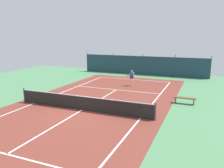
% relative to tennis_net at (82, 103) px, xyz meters
% --- Properties ---
extents(ground_plane, '(36.00, 36.00, 0.00)m').
position_rel_tennis_net_xyz_m(ground_plane, '(0.00, 0.00, -0.51)').
color(ground_plane, '#4C8456').
extents(court_surface, '(11.02, 26.60, 0.01)m').
position_rel_tennis_net_xyz_m(court_surface, '(0.00, 0.00, -0.51)').
color(court_surface, brown).
rests_on(court_surface, ground).
extents(tennis_net, '(10.12, 0.10, 1.10)m').
position_rel_tennis_net_xyz_m(tennis_net, '(0.00, 0.00, 0.00)').
color(tennis_net, black).
rests_on(tennis_net, ground).
extents(back_fence, '(16.30, 0.98, 2.70)m').
position_rel_tennis_net_xyz_m(back_fence, '(-0.00, 16.06, 0.16)').
color(back_fence, '#1E3D4C').
rests_on(back_fence, ground).
extents(tennis_player, '(0.80, 0.68, 1.64)m').
position_rel_tennis_net_xyz_m(tennis_player, '(0.75, 8.70, 0.45)').
color(tennis_player, beige).
rests_on(tennis_player, ground).
extents(tennis_ball_near_player, '(0.07, 0.07, 0.07)m').
position_rel_tennis_net_xyz_m(tennis_ball_near_player, '(-4.04, 2.29, -0.48)').
color(tennis_ball_near_player, '#CCDB33').
rests_on(tennis_ball_near_player, ground).
extents(tennis_ball_midcourt, '(0.07, 0.07, 0.07)m').
position_rel_tennis_net_xyz_m(tennis_ball_midcourt, '(0.46, 2.84, -0.48)').
color(tennis_ball_midcourt, '#CCDB33').
rests_on(tennis_ball_midcourt, ground).
extents(courtside_bench, '(1.60, 0.40, 0.49)m').
position_rel_tennis_net_xyz_m(courtside_bench, '(6.31, 4.25, -0.14)').
color(courtside_bench, brown).
rests_on(courtside_bench, ground).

